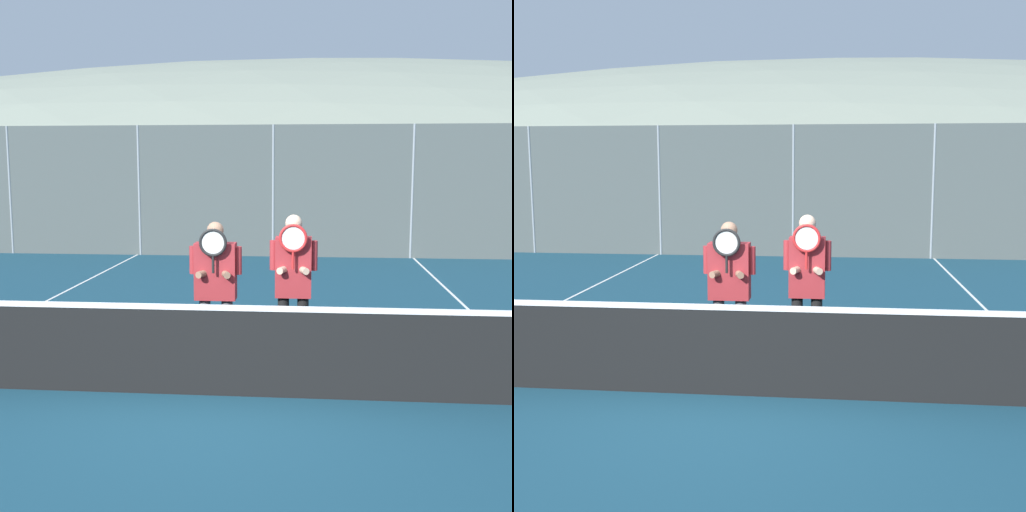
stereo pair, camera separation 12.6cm
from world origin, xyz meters
The scene contains 12 objects.
ground_plane centered at (0.00, 0.00, 0.00)m, with size 120.00×120.00×0.00m, color navy.
hill_distant centered at (0.00, 53.01, 0.00)m, with size 110.74×61.52×21.53m.
clubhouse_building centered at (0.56, 16.93, 1.75)m, with size 19.86×5.50×3.47m.
fence_back centered at (0.00, 10.14, 1.68)m, with size 21.02×0.06×3.36m.
tennis_net centered at (0.00, 0.00, 0.49)m, with size 9.63×0.09×1.05m.
court_line_left_sideline centered at (-3.58, 3.00, 0.00)m, with size 0.05×16.00×0.01m, color white.
court_line_right_sideline centered at (3.58, 3.00, 0.00)m, with size 0.05×16.00×0.01m, color white.
player_leftmost centered at (-0.08, 0.87, 1.01)m, with size 0.60×0.34×1.71m.
player_center_left centered at (0.81, 0.90, 1.05)m, with size 0.54×0.34×1.80m.
car_far_left centered at (-7.04, 12.10, 0.96)m, with size 4.16×2.04×1.90m.
car_left_of_center centered at (-2.33, 12.32, 0.90)m, with size 4.09×1.97×1.78m.
car_center centered at (2.51, 12.44, 0.87)m, with size 4.44×1.92×1.70m.
Camera 2 is at (1.15, -6.24, 2.35)m, focal length 45.00 mm.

